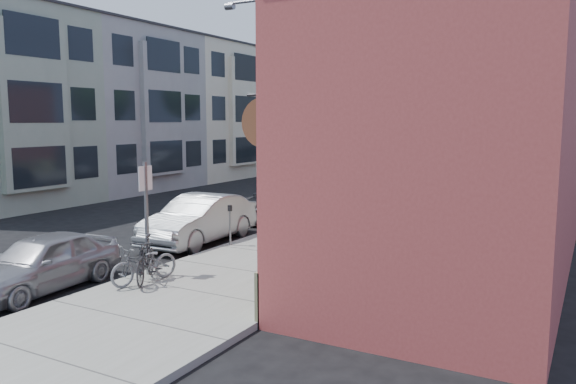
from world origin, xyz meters
The scene contains 27 objects.
ground centered at (0.00, 0.00, 0.00)m, with size 120.00×120.00×0.00m, color black.
sidewalk centered at (4.25, 11.00, 0.07)m, with size 4.50×58.00×0.15m, color gray.
cafe_building centered at (8.99, 4.99, 3.30)m, with size 6.60×20.20×6.61m.
apartment_row centered at (-11.85, 14.00, 4.50)m, with size 6.30×32.00×9.00m.
end_cap_building centered at (-2.00, 42.00, 6.00)m, with size 18.00×8.00×12.00m, color #969691.
sign_post centered at (2.35, -3.48, 1.83)m, with size 0.07×0.45×2.80m.
parking_meter_near centered at (2.25, 0.23, 0.98)m, with size 0.14×0.14×1.24m.
parking_meter_far centered at (2.25, 7.69, 0.98)m, with size 0.14×0.14×1.24m.
utility_pole_near centered at (2.39, 3.69, 5.41)m, with size 3.57×0.28×10.00m.
utility_pole_far centered at (2.45, 19.55, 5.34)m, with size 1.80×0.28×10.00m.
tree_bare centered at (2.80, 7.15, 3.09)m, with size 0.24×0.24×5.88m.
tree_leafy_mid centered at (2.80, 16.56, 5.63)m, with size 4.32×4.32×7.65m.
tree_leafy_far centered at (2.80, 25.77, 6.11)m, with size 4.10×4.10×8.02m.
patio_chair_a centered at (6.06, -3.28, 0.59)m, with size 0.50×0.50×0.88m, color #124120, non-canonical shape.
patio_chair_b centered at (6.08, -3.42, 0.59)m, with size 0.50×0.50×0.88m, color #124120, non-canonical shape.
patron_grey centered at (5.20, -0.41, 1.13)m, with size 0.71×0.47×1.95m, color gray.
patron_green centered at (5.94, -1.72, 0.96)m, with size 0.79×0.62×1.62m, color #327E4F.
cyclist centered at (3.57, 1.78, 1.02)m, with size 1.13×0.65×1.75m, color maroon.
cyclist_bike centered at (3.57, 1.78, 0.68)m, with size 0.70×2.01×1.06m, color black.
parked_bike_a centered at (2.74, -3.97, 0.69)m, with size 0.51×1.80×1.08m, color black.
parked_bike_b centered at (2.80, -4.06, 0.62)m, with size 0.62×1.78×0.93m, color slate.
car_0 centered at (0.80, -5.31, 0.67)m, with size 1.59×3.96×1.35m, color #929299.
car_1 centered at (0.80, 0.61, 0.77)m, with size 1.63×4.68×1.54m, color #A4A9AC.
car_2 centered at (0.80, 5.90, 0.71)m, with size 1.99×4.90×1.42m, color black.
car_3 centered at (0.80, 14.38, 0.67)m, with size 2.21×4.79×1.33m, color #A7ADAF.
car_4 centered at (0.29, 19.60, 0.77)m, with size 1.62×4.65×1.53m, color #A4A4AB.
bus centered at (-1.77, 26.31, 1.46)m, with size 2.45×10.46×2.91m, color silver.
Camera 1 is at (11.95, -13.68, 3.95)m, focal length 35.00 mm.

